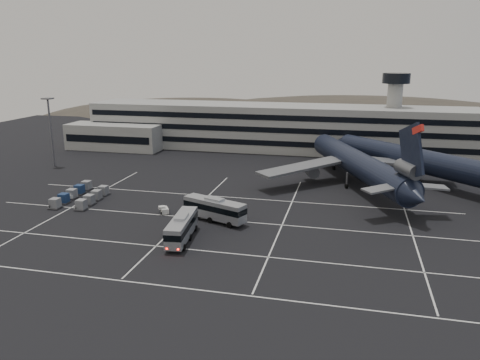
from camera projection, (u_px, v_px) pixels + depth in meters
name	position (u px, v px, depth m)	size (l,w,h in m)	color
ground	(211.00, 227.00, 81.85)	(260.00, 260.00, 0.00)	black
lane_markings	(217.00, 226.00, 82.32)	(90.00, 55.62, 0.01)	silver
terminal	(267.00, 128.00, 147.53)	(125.00, 26.00, 24.00)	gray
hills	(341.00, 137.00, 240.62)	(352.00, 180.00, 44.00)	#38332B
lightpole_left	(50.00, 122.00, 124.00)	(2.40, 2.40, 18.28)	slate
trijet_main	(359.00, 164.00, 106.10)	(43.99, 55.24, 18.08)	black
trijet_far	(423.00, 160.00, 108.70)	(44.51, 44.77, 18.08)	black
bus_near	(182.00, 227.00, 75.64)	(4.07, 12.21, 4.23)	#909398
bus_far	(215.00, 208.00, 84.39)	(12.54, 7.16, 4.36)	#909398
tug_a	(72.00, 196.00, 97.92)	(1.75, 2.33, 1.34)	silver
tug_b	(165.00, 210.00, 88.86)	(2.48, 2.76, 1.53)	silver
uld_cluster	(81.00, 195.00, 96.88)	(8.81, 15.74, 2.03)	#2D2D30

